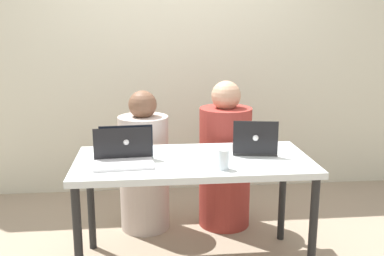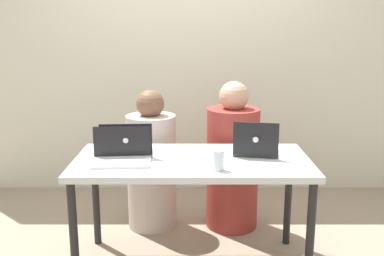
{
  "view_description": "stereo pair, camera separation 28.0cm",
  "coord_description": "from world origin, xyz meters",
  "px_view_note": "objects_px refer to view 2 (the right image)",
  "views": [
    {
      "loc": [
        -0.28,
        -2.67,
        1.55
      ],
      "look_at": [
        0.0,
        0.07,
        0.91
      ],
      "focal_mm": 42.0,
      "sensor_mm": 36.0,
      "label": 1
    },
    {
      "loc": [
        -0.0,
        -2.68,
        1.55
      ],
      "look_at": [
        0.0,
        0.07,
        0.91
      ],
      "focal_mm": 42.0,
      "sensor_mm": 36.0,
      "label": 2
    }
  ],
  "objects_px": {
    "laptop_back_right": "(256,147)",
    "laptop_back_left": "(127,147)",
    "person_on_left": "(152,167)",
    "water_glass_right": "(218,162)",
    "person_on_right": "(232,164)",
    "laptop_front_left": "(122,155)"
  },
  "relations": [
    {
      "from": "person_on_left",
      "to": "laptop_back_left",
      "type": "height_order",
      "value": "person_on_left"
    },
    {
      "from": "laptop_back_right",
      "to": "person_on_right",
      "type": "bearing_deg",
      "value": -69.45
    },
    {
      "from": "person_on_right",
      "to": "laptop_back_left",
      "type": "bearing_deg",
      "value": 20.88
    },
    {
      "from": "person_on_left",
      "to": "person_on_right",
      "type": "distance_m",
      "value": 0.62
    },
    {
      "from": "person_on_right",
      "to": "laptop_front_left",
      "type": "xyz_separation_m",
      "value": [
        -0.74,
        -0.68,
        0.27
      ]
    },
    {
      "from": "person_on_right",
      "to": "water_glass_right",
      "type": "xyz_separation_m",
      "value": [
        -0.16,
        -0.83,
        0.28
      ]
    },
    {
      "from": "water_glass_right",
      "to": "laptop_back_left",
      "type": "bearing_deg",
      "value": 150.8
    },
    {
      "from": "person_on_right",
      "to": "laptop_front_left",
      "type": "bearing_deg",
      "value": 27.97
    },
    {
      "from": "person_on_left",
      "to": "laptop_back_left",
      "type": "bearing_deg",
      "value": 87.99
    },
    {
      "from": "laptop_back_left",
      "to": "laptop_front_left",
      "type": "bearing_deg",
      "value": 82.35
    },
    {
      "from": "laptop_back_left",
      "to": "person_on_left",
      "type": "bearing_deg",
      "value": -105.46
    },
    {
      "from": "laptop_back_right",
      "to": "laptop_back_left",
      "type": "bearing_deg",
      "value": 9.58
    },
    {
      "from": "person_on_left",
      "to": "water_glass_right",
      "type": "distance_m",
      "value": 1.0
    },
    {
      "from": "laptop_back_right",
      "to": "laptop_back_left",
      "type": "xyz_separation_m",
      "value": [
        -0.83,
        0.01,
        -0.0
      ]
    },
    {
      "from": "person_on_right",
      "to": "laptop_back_left",
      "type": "distance_m",
      "value": 0.93
    },
    {
      "from": "person_on_right",
      "to": "water_glass_right",
      "type": "bearing_deg",
      "value": 64.55
    },
    {
      "from": "laptop_back_left",
      "to": "water_glass_right",
      "type": "bearing_deg",
      "value": 146.87
    },
    {
      "from": "water_glass_right",
      "to": "laptop_front_left",
      "type": "bearing_deg",
      "value": 164.71
    },
    {
      "from": "person_on_left",
      "to": "laptop_back_right",
      "type": "xyz_separation_m",
      "value": [
        0.72,
        -0.52,
        0.3
      ]
    },
    {
      "from": "person_on_left",
      "to": "water_glass_right",
      "type": "xyz_separation_m",
      "value": [
        0.46,
        -0.83,
        0.3
      ]
    },
    {
      "from": "laptop_back_right",
      "to": "laptop_back_left",
      "type": "distance_m",
      "value": 0.83
    },
    {
      "from": "laptop_front_left",
      "to": "water_glass_right",
      "type": "height_order",
      "value": "laptop_front_left"
    }
  ]
}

